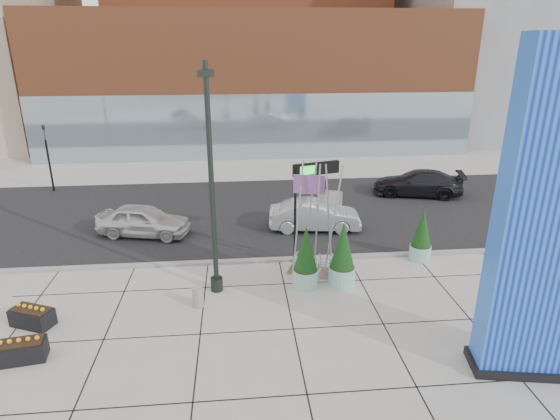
{
  "coord_description": "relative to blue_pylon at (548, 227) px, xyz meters",
  "views": [
    {
      "loc": [
        -0.67,
        -13.84,
        8.87
      ],
      "look_at": [
        0.85,
        2.0,
        3.04
      ],
      "focal_mm": 30.0,
      "sensor_mm": 36.0,
      "label": 1
    }
  ],
  "objects": [
    {
      "name": "round_planter_east",
      "position": [
        -0.18,
        7.11,
        -3.3
      ],
      "size": [
        0.9,
        0.9,
        2.26
      ],
      "color": "#8FC1BC",
      "rests_on": "ground"
    },
    {
      "name": "curb_edge",
      "position": [
        -7.18,
        7.51,
        -4.31
      ],
      "size": [
        80.0,
        0.3,
        0.12
      ],
      "primitive_type": "cube",
      "color": "gray",
      "rests_on": "ground"
    },
    {
      "name": "tower_podium",
      "position": [
        -6.18,
        30.51,
        1.13
      ],
      "size": [
        34.0,
        10.0,
        11.0
      ],
      "primitive_type": "cube",
      "color": "#9A4E2C",
      "rests_on": "ground"
    },
    {
      "name": "traffic_signal",
      "position": [
        -19.18,
        18.51,
        -2.07
      ],
      "size": [
        0.15,
        0.18,
        4.1
      ],
      "color": "black",
      "rests_on": "ground"
    },
    {
      "name": "lamp_post",
      "position": [
        -8.73,
        5.29,
        -0.99
      ],
      "size": [
        0.55,
        0.45,
        8.25
      ],
      "rotation": [
        0.0,
        0.0,
        0.2
      ],
      "color": "black",
      "rests_on": "ground"
    },
    {
      "name": "car_dark_east",
      "position": [
        2.94,
        15.61,
        -3.62
      ],
      "size": [
        5.56,
        3.36,
        1.51
      ],
      "primitive_type": "imported",
      "rotation": [
        0.0,
        0.0,
        -1.83
      ],
      "color": "black",
      "rests_on": "ground"
    },
    {
      "name": "ground",
      "position": [
        -7.18,
        3.51,
        -4.37
      ],
      "size": [
        160.0,
        160.0,
        0.0
      ],
      "primitive_type": "plane",
      "color": "#9E9991",
      "rests_on": "ground"
    },
    {
      "name": "tower_glass_front",
      "position": [
        -6.18,
        25.71,
        -1.87
      ],
      "size": [
        34.0,
        0.6,
        5.0
      ],
      "primitive_type": "cube",
      "color": "#8CA5B2",
      "rests_on": "ground"
    },
    {
      "name": "car_silver_mid",
      "position": [
        -4.12,
        10.82,
        -3.64
      ],
      "size": [
        4.56,
        2.0,
        1.46
      ],
      "primitive_type": "imported",
      "rotation": [
        0.0,
        0.0,
        1.46
      ],
      "color": "#B7BAC0",
      "rests_on": "ground"
    },
    {
      "name": "blue_pylon",
      "position": [
        0.0,
        0.0,
        0.0
      ],
      "size": [
        2.88,
        1.66,
        9.05
      ],
      "rotation": [
        0.0,
        0.0,
        -0.18
      ],
      "color": "#0B2AB2",
      "rests_on": "ground"
    },
    {
      "name": "car_white_west",
      "position": [
        -12.35,
        10.9,
        -3.63
      ],
      "size": [
        4.66,
        2.73,
        1.49
      ],
      "primitive_type": "imported",
      "rotation": [
        0.0,
        0.0,
        1.34
      ],
      "color": "silver",
      "rests_on": "ground"
    },
    {
      "name": "round_planter_west",
      "position": [
        -5.38,
        5.31,
        -3.21
      ],
      "size": [
        0.98,
        0.98,
        2.45
      ],
      "color": "#8FC1BC",
      "rests_on": "ground"
    },
    {
      "name": "box_planter_north",
      "position": [
        -14.68,
        3.56,
        -4.03
      ],
      "size": [
        1.52,
        1.16,
        0.75
      ],
      "rotation": [
        0.0,
        0.0,
        -0.4
      ],
      "color": "black",
      "rests_on": "ground"
    },
    {
      "name": "building_grey_parking",
      "position": [
        18.82,
        35.51,
        4.63
      ],
      "size": [
        20.0,
        18.0,
        18.0
      ],
      "primitive_type": "cube",
      "color": "slate",
      "rests_on": "ground"
    },
    {
      "name": "box_planter_south",
      "position": [
        -14.29,
        1.73,
        -4.03
      ],
      "size": [
        1.45,
        0.88,
        0.75
      ],
      "rotation": [
        0.0,
        0.0,
        0.15
      ],
      "color": "black",
      "rests_on": "ground"
    },
    {
      "name": "street_asphalt",
      "position": [
        -7.18,
        13.51,
        -4.36
      ],
      "size": [
        80.0,
        12.0,
        0.02
      ],
      "primitive_type": "cube",
      "color": "black",
      "rests_on": "ground"
    },
    {
      "name": "overhead_street_sign",
      "position": [
        -4.81,
        7.31,
        -0.73
      ],
      "size": [
        1.97,
        0.74,
        4.25
      ],
      "rotation": [
        0.0,
        0.0,
        0.29
      ],
      "color": "black",
      "rests_on": "ground"
    },
    {
      "name": "public_art_sculpture",
      "position": [
        -4.86,
        6.36,
        -3.16
      ],
      "size": [
        2.25,
        1.67,
        4.6
      ],
      "rotation": [
        0.0,
        0.0,
        -0.37
      ],
      "color": "#B0B2B5",
      "rests_on": "ground"
    },
    {
      "name": "concrete_bollard",
      "position": [
        -9.34,
        4.21,
        -3.99
      ],
      "size": [
        0.39,
        0.39,
        0.75
      ],
      "primitive_type": "cylinder",
      "color": "gray",
      "rests_on": "ground"
    },
    {
      "name": "round_planter_mid",
      "position": [
        -3.98,
        5.31,
        -3.16
      ],
      "size": [
        1.02,
        1.02,
        2.56
      ],
      "color": "#8FC1BC",
      "rests_on": "ground"
    }
  ]
}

